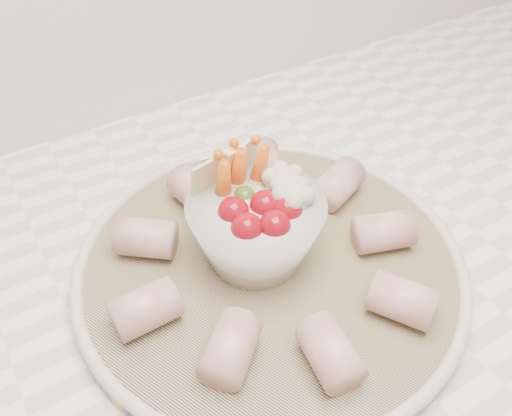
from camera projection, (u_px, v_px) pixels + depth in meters
serving_platter at (270, 266)px, 0.54m from camera, size 0.49×0.49×0.02m
veggie_bowl at (257, 224)px, 0.52m from camera, size 0.13×0.13×0.11m
cured_meat_rolls at (270, 250)px, 0.53m from camera, size 0.30×0.29×0.04m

